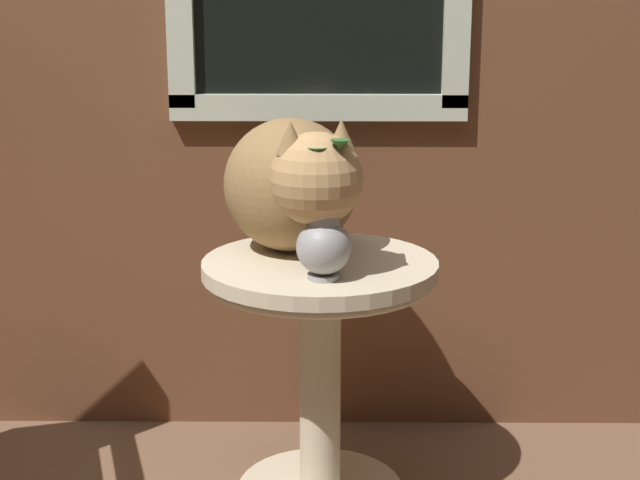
{
  "coord_description": "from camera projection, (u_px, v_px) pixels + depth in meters",
  "views": [
    {
      "loc": [
        0.3,
        -1.95,
        1.24
      ],
      "look_at": [
        0.28,
        0.23,
        0.67
      ],
      "focal_mm": 53.94,
      "sensor_mm": 36.0,
      "label": 1
    }
  ],
  "objects": [
    {
      "name": "wicker_side_table",
      "position": [
        320.0,
        335.0,
        2.31
      ],
      "size": [
        0.56,
        0.56,
        0.62
      ],
      "color": "beige",
      "rests_on": "ground_plane"
    },
    {
      "name": "cat",
      "position": [
        295.0,
        184.0,
        2.28
      ],
      "size": [
        0.41,
        0.69,
        0.35
      ],
      "color": "olive",
      "rests_on": "wicker_side_table"
    },
    {
      "name": "pewter_vase_with_ivy",
      "position": [
        324.0,
        236.0,
        2.09
      ],
      "size": [
        0.12,
        0.12,
        0.31
      ],
      "color": "#99999E",
      "rests_on": "wicker_side_table"
    }
  ]
}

